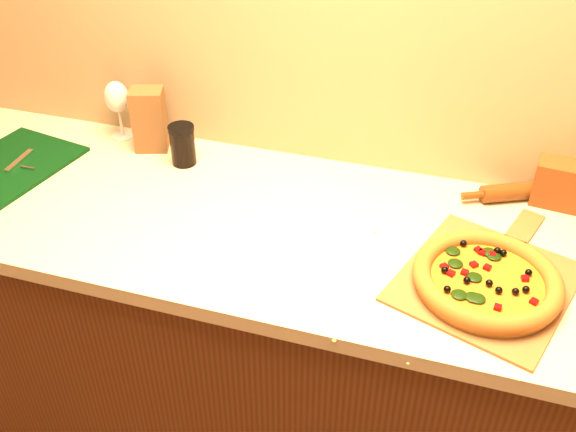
% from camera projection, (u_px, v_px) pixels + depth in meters
% --- Properties ---
extents(cabinet, '(2.80, 0.65, 0.86)m').
position_uv_depth(cabinet, '(323.00, 360.00, 1.84)').
color(cabinet, '#4C2310').
rests_on(cabinet, ground).
extents(countertop, '(2.84, 0.68, 0.04)m').
position_uv_depth(countertop, '(329.00, 237.00, 1.58)').
color(countertop, '#BEAB94').
rests_on(countertop, cabinet).
extents(pizza_peel, '(0.44, 0.54, 0.01)m').
position_uv_depth(pizza_peel, '(488.00, 279.00, 1.42)').
color(pizza_peel, brown).
rests_on(pizza_peel, countertop).
extents(pizza, '(0.32, 0.32, 0.05)m').
position_uv_depth(pizza, '(487.00, 280.00, 1.38)').
color(pizza, '#B7752D').
rests_on(pizza, pizza_peel).
extents(cutting_board, '(0.33, 0.42, 0.03)m').
position_uv_depth(cutting_board, '(4.00, 169.00, 1.78)').
color(cutting_board, black).
rests_on(cutting_board, countertop).
extents(rolling_pin, '(0.32, 0.17, 0.05)m').
position_uv_depth(rolling_pin, '(526.00, 191.00, 1.66)').
color(rolling_pin, '#5A270F').
rests_on(rolling_pin, countertop).
extents(wine_glass, '(0.07, 0.07, 0.18)m').
position_uv_depth(wine_glass, '(117.00, 99.00, 1.87)').
color(wine_glass, silver).
rests_on(wine_glass, countertop).
extents(paper_bag, '(0.11, 0.10, 0.18)m').
position_uv_depth(paper_bag, '(149.00, 120.00, 1.84)').
color(paper_bag, brown).
rests_on(paper_bag, countertop).
extents(dark_jar, '(0.07, 0.07, 0.12)m').
position_uv_depth(dark_jar, '(183.00, 145.00, 1.79)').
color(dark_jar, black).
rests_on(dark_jar, countertop).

